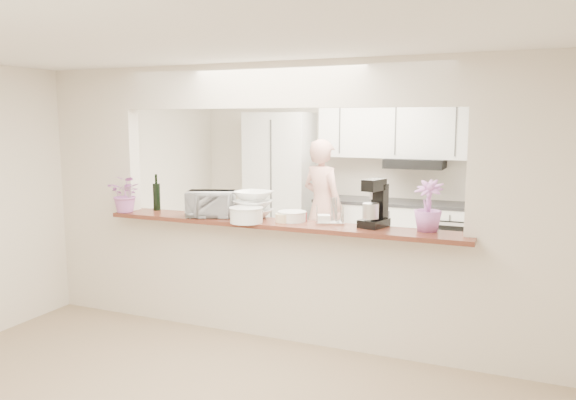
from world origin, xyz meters
The scene contains 19 objects.
floor centered at (0.00, 0.00, 0.00)m, with size 6.00×6.00×0.00m, color #9E846B.
tile_overlay centered at (0.00, 1.55, 0.01)m, with size 5.00×2.90×0.01m, color silver.
partition centered at (0.00, 0.00, 1.48)m, with size 5.00×0.15×2.50m.
bar_counter centered at (0.00, 0.00, 0.58)m, with size 3.40×0.38×1.09m.
kitchen_cabinets centered at (-0.19, 2.72, 0.97)m, with size 3.15×0.62×2.25m.
refrigerator centered at (2.05, 2.65, 0.85)m, with size 0.75×0.70×1.70m, color #A1A2A6.
flower_left centered at (-1.60, -0.15, 1.27)m, with size 0.33×0.29×0.37m, color #E97BCF.
wine_bottle_a centered at (-1.40, 0.07, 1.23)m, with size 0.07×0.07×0.37m.
wine_bottle_b centered at (-1.40, 0.07, 1.22)m, with size 0.07×0.07×0.34m.
toaster_oven centered at (-0.70, -0.05, 1.21)m, with size 0.44×0.30×0.24m, color #A5A5AA.
serving_bowls centered at (-0.30, 0.05, 1.21)m, with size 0.33×0.33×0.25m, color white.
plate_stack_a centered at (-0.25, -0.19, 1.16)m, with size 0.30×0.30×0.14m.
plate_stack_b centered at (0.10, 0.03, 1.14)m, with size 0.26×0.26×0.09m.
red_bowl centered at (0.14, 0.08, 1.13)m, with size 0.17×0.17×0.08m, color maroon.
tan_bowl centered at (0.05, -0.03, 1.13)m, with size 0.16×0.16×0.08m, color beige.
utensil_caddy centered at (0.45, 0.05, 1.19)m, with size 0.28×0.23×0.23m.
stand_mixer centered at (0.85, 0.06, 1.28)m, with size 0.24×0.31×0.41m.
flower_right centered at (1.30, 0.05, 1.30)m, with size 0.24×0.24×0.42m, color #B662B1.
person centered at (-0.40, 2.25, 0.87)m, with size 0.64×0.42×1.75m, color tan.
Camera 1 is at (2.02, -4.58, 2.00)m, focal length 35.00 mm.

